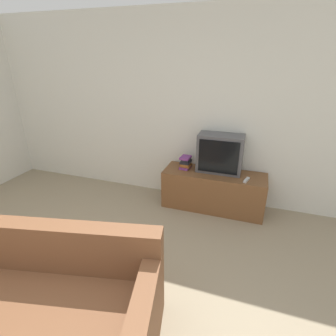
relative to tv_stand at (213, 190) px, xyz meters
The scene contains 6 objects.
wall_back 1.19m from the tv_stand, 151.29° to the left, with size 9.00×0.06×2.60m.
tv_stand is the anchor object (origin of this frame).
television 0.54m from the tv_stand, 63.29° to the left, with size 0.60×0.31×0.52m.
couch 2.62m from the tv_stand, 113.78° to the right, with size 2.28×1.39×0.84m.
book_stack 0.55m from the tv_stand, behind, with size 0.15×0.21×0.17m.
remote_on_stand 0.52m from the tv_stand, 14.63° to the right, with size 0.08×0.16×0.02m.
Camera 1 is at (0.96, -0.54, 2.02)m, focal length 28.00 mm.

